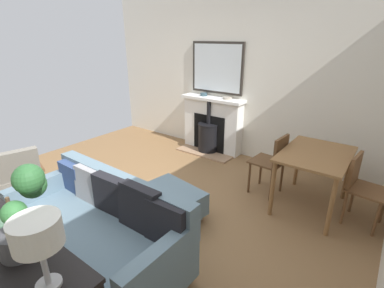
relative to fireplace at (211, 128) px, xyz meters
name	(u,v)px	position (x,y,z in m)	size (l,w,h in m)	color
ground_plane	(127,212)	(2.31, 0.27, -0.46)	(5.05, 5.30, 0.01)	olive
wall_left	(233,77)	(-0.22, 0.27, 0.92)	(0.12, 5.30, 2.74)	silver
fireplace	(211,128)	(0.00, 0.00, 0.00)	(0.55, 1.20, 1.01)	#9E7A5B
mirror_over_mantel	(217,68)	(-0.13, 0.00, 1.06)	(0.04, 1.02, 0.88)	#2D2823
mantel_bowl_near	(204,94)	(-0.04, -0.21, 0.59)	(0.13, 0.13, 0.05)	#334C56
mantel_bowl_far	(227,98)	(-0.04, 0.29, 0.58)	(0.15, 0.15, 0.04)	#9E9384
sofa	(100,228)	(2.97, 0.70, -0.08)	(0.84, 1.82, 0.85)	#B2B2B7
ottoman	(171,201)	(2.06, 0.78, -0.23)	(0.66, 0.80, 0.36)	#B2B2B7
armchair_accent	(12,174)	(3.01, -0.99, -0.02)	(0.79, 0.73, 0.78)	brown
console_table	(4,249)	(3.72, 0.70, 0.20)	(0.44, 1.68, 0.73)	black
table_lamp_far_end	(37,235)	(3.72, 1.33, 0.62)	(0.26, 0.26, 0.44)	#B2B2B7
potted_plant	(13,209)	(3.68, 0.95, 0.61)	(0.58, 0.44, 0.61)	#4C4C51
dining_table	(315,161)	(0.84, 2.02, 0.18)	(1.03, 0.74, 0.74)	olive
dining_chair_near_fireplace	(273,160)	(0.85, 1.51, 0.06)	(0.43, 0.43, 0.85)	brown
dining_chair_by_back_wall	(361,184)	(0.83, 2.54, 0.04)	(0.44, 0.44, 0.81)	brown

